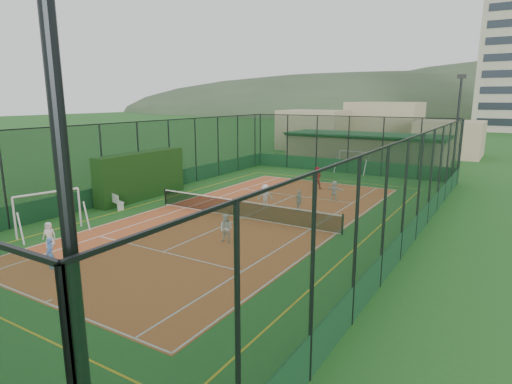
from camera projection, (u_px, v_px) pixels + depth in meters
ground at (243, 218)px, 23.87m from camera, size 300.00×300.00×0.00m
court_slab at (243, 218)px, 23.86m from camera, size 11.17×23.97×0.01m
tennis_net at (243, 208)px, 23.75m from camera, size 11.67×0.12×1.06m
perimeter_fence at (243, 174)px, 23.33m from camera, size 18.12×34.12×5.00m
floodlight_se at (77, 319)px, 4.76m from camera, size 0.60×0.26×8.25m
floodlight_ne at (456, 130)px, 32.47m from camera, size 0.60×0.26×8.25m
clubhouse at (365, 150)px, 41.89m from camera, size 15.20×7.20×3.15m
distant_hills at (477, 117)px, 149.05m from camera, size 200.00×60.00×24.00m
hedge_left at (141, 176)px, 28.16m from camera, size 1.05×7.01×3.07m
white_bench at (115, 200)px, 25.85m from camera, size 1.82×0.99×0.99m
futsal_goal_near at (49, 213)px, 21.01m from camera, size 3.28×1.68×2.03m
futsal_goal_far at (354, 162)px, 38.09m from camera, size 3.01×1.19×1.89m
child_near_left at (49, 235)px, 19.02m from camera, size 0.67×0.61×1.15m
child_near_mid at (50, 253)px, 16.62m from camera, size 0.49×0.36×1.23m
child_near_right at (226, 228)px, 19.62m from camera, size 0.69×0.56×1.34m
child_far_left at (265, 196)px, 25.82m from camera, size 1.07×0.94×1.44m
child_far_right at (299, 201)px, 25.10m from camera, size 0.78×0.64×1.25m
child_far_back at (334, 190)px, 27.83m from camera, size 1.21×0.46×1.27m
coach at (317, 178)px, 31.26m from camera, size 0.97×0.88×1.61m
tennis_balls at (235, 207)px, 26.03m from camera, size 4.20×1.52×0.07m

